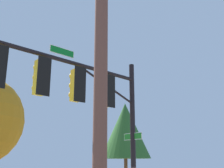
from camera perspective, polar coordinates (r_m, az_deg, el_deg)
signal_pole_assembly at (r=9.60m, az=-6.41°, el=-2.94°), size 6.28×1.15×6.57m
utility_pole at (r=5.78m, az=-2.39°, el=-4.53°), size 1.51×1.18×7.29m
tree_mid at (r=20.45m, az=2.73°, el=-9.39°), size 3.54×3.54×6.89m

